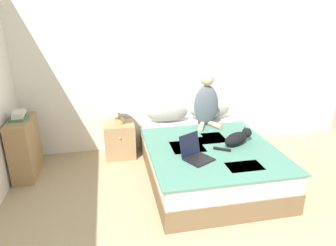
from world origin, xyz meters
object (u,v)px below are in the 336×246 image
Objects in this scene: nightstand at (120,140)px; table_lamp at (118,104)px; bed at (206,159)px; cat_tabby at (238,138)px; pillow_far at (210,110)px; bookshelf at (25,148)px; book_stack_top at (19,116)px; person_sitting at (206,103)px; laptop_open at (196,154)px; pillow_near at (168,113)px.

table_lamp reaches higher than nightstand.
cat_tabby reaches higher than bed.
nightstand is (-1.43, 0.97, -0.31)m from cat_tabby.
bookshelf is at bearing -171.87° from pillow_far.
bed is 8.38× the size of book_stack_top.
bed is 2.68× the size of person_sitting.
bookshelf is at bearing 167.77° from bed.
nightstand is at bearing -177.62° from pillow_far.
bookshelf is at bearing -44.31° from book_stack_top.
bed is 5.03× the size of laptop_open.
book_stack_top reaches higher than pillow_near.
bed is 0.86m from person_sitting.
bookshelf reaches higher than cat_tabby.
table_lamp is at bearing 93.84° from laptop_open.
book_stack_top is at bearing -165.66° from nightstand.
laptop_open is (0.06, -1.31, -0.07)m from pillow_near.
pillow_near reaches higher than nightstand.
pillow_near is 0.68m from pillow_far.
laptop_open is at bearing -114.05° from person_sitting.
book_stack_top is (-1.99, -0.38, 0.22)m from pillow_near.
bookshelf is (-1.25, -0.32, -0.43)m from table_lamp.
bookshelf is at bearing 126.97° from laptop_open.
nightstand is 1.25× the size of table_lamp.
cat_tabby is (0.35, -0.15, 0.33)m from bed.
bed is at bearing -37.35° from nightstand.
nightstand is (-1.42, -0.06, -0.36)m from pillow_far.
laptop_open is (-0.46, -1.03, -0.28)m from person_sitting.
bookshelf is at bearing 138.60° from cat_tabby.
person_sitting is at bearing -9.79° from table_lamp.
person_sitting is 2.50m from book_stack_top.
table_lamp is 1.29m from book_stack_top.
bookshelf is (-1.98, -0.38, -0.23)m from pillow_near.
pillow_near is 1.00× the size of pillow_far.
table_lamp reaches higher than pillow_near.
cat_tabby is 1.39× the size of table_lamp.
bed is at bearing 129.25° from cat_tabby.
laptop_open reaches higher than pillow_far.
cat_tabby is 2.77m from book_stack_top.
laptop_open reaches higher than cat_tabby.
book_stack_top is (-2.04, 0.93, 0.29)m from laptop_open.
table_lamp is at bearing 170.21° from person_sitting.
pillow_far is 1.46m from nightstand.
pillow_near is 1.51× the size of table_lamp.
pillow_far is at bearing 8.06° from book_stack_top.
person_sitting is at bearing 75.17° from cat_tabby.
laptop_open is 0.99× the size of table_lamp.
bed is 1.02m from pillow_near.
nightstand is at bearing 170.03° from person_sitting.
bed is at bearing -106.51° from person_sitting.
person_sitting is 1.88× the size of laptop_open.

